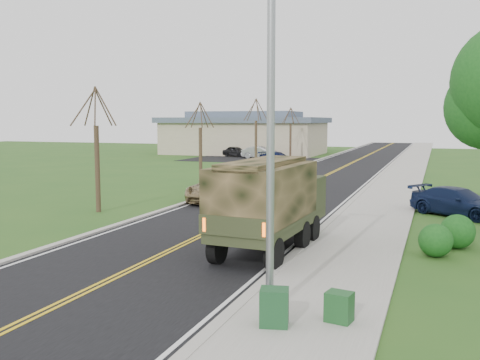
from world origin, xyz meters
The scene contains 20 objects.
ground centered at (0.00, 0.00, 0.00)m, with size 160.00×160.00×0.00m, color #28521B.
road centered at (0.00, 40.00, 0.01)m, with size 8.00×120.00×0.01m, color black.
curb_right centered at (4.15, 40.00, 0.06)m, with size 0.30×120.00×0.12m, color #9E998E.
sidewalk_right centered at (5.90, 40.00, 0.05)m, with size 3.20×120.00×0.10m, color #9E998E.
curb_left centered at (-4.15, 40.00, 0.05)m, with size 0.30×120.00×0.10m, color #9E998E.
street_light centered at (4.90, -0.50, 4.43)m, with size 1.65×0.22×8.00m.
bare_tree_a centered at (-7.00, 10.00, 2.63)m, with size 1.93×2.26×6.08m.
bare_tree_b centered at (-7.00, 22.00, 2.48)m, with size 1.83×2.14×5.73m.
bare_tree_c centered at (-7.00, 34.00, 2.78)m, with size 2.04×2.39×6.42m.
bare_tree_d centered at (-7.00, 46.00, 2.55)m, with size 1.88×2.20×5.91m.
commercial_building centered at (-15.98, 55.97, 2.69)m, with size 25.50×21.50×5.65m.
military_truck centered at (3.19, 5.33, 1.81)m, with size 2.54×6.46×3.17m.
suv_champagne centered at (-2.97, 15.33, 0.72)m, with size 2.41×5.22×1.45m, color #8D784F.
sedan_silver centered at (-1.30, 23.61, 0.73)m, with size 1.55×4.45×1.47m, color silver.
pickup_navy centered at (9.44, 14.85, 0.66)m, with size 1.86×4.58×1.33m, color #0F1A38.
utility_box_near centered at (5.33, -1.22, 0.50)m, with size 0.60×0.50×0.80m, color #194824.
utility_box_far centered at (6.58, -0.51, 0.43)m, with size 0.55×0.45×0.65m, color #1A4B20.
lot_car_dark centered at (-14.91, 49.91, 0.66)m, with size 1.55×3.86×1.31m, color black.
lot_car_silver centered at (-11.02, 47.61, 0.73)m, with size 1.54×4.41×1.45m, color #A1A1A6.
lot_car_navy centered at (-7.28, 42.06, 0.59)m, with size 1.66×4.08×1.18m, color #0F1638.
Camera 1 is at (8.46, -11.76, 4.44)m, focal length 40.00 mm.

